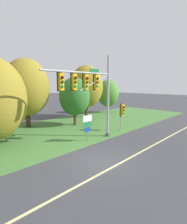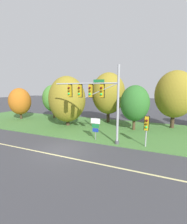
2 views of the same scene
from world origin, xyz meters
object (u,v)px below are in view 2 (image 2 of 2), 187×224
object	(u,v)px
pedestrian_signal_near_kerb	(146,125)
tree_nearest_road	(20,101)
tree_left_of_mast	(53,98)
tree_tall_centre	(135,103)
traffic_signal_mast	(95,96)
tree_mid_verge	(108,94)
tree_right_far	(175,94)
route_sign_post	(95,126)
tree_behind_signpost	(67,99)

from	to	relation	value
pedestrian_signal_near_kerb	tree_nearest_road	size ratio (longest dim) A/B	0.54
tree_left_of_mast	tree_tall_centre	size ratio (longest dim) A/B	1.04
traffic_signal_mast	tree_left_of_mast	distance (m)	14.40
tree_tall_centre	pedestrian_signal_near_kerb	bearing A→B (deg)	-72.16
tree_mid_verge	tree_right_far	distance (m)	9.11
traffic_signal_mast	tree_nearest_road	bearing A→B (deg)	161.78
pedestrian_signal_near_kerb	traffic_signal_mast	bearing A→B (deg)	-177.63
tree_left_of_mast	tree_right_far	bearing A→B (deg)	0.79
pedestrian_signal_near_kerb	tree_nearest_road	world-z (taller)	tree_nearest_road
tree_nearest_road	tree_mid_verge	world-z (taller)	tree_mid_verge
route_sign_post	tree_mid_verge	bearing A→B (deg)	98.46
route_sign_post	tree_nearest_road	distance (m)	17.01
tree_right_far	route_sign_post	bearing A→B (deg)	-132.79
tree_left_of_mast	tree_tall_centre	bearing A→B (deg)	-10.45
tree_left_of_mast	tree_behind_signpost	world-z (taller)	tree_behind_signpost
route_sign_post	pedestrian_signal_near_kerb	bearing A→B (deg)	-1.12
tree_behind_signpost	tree_mid_verge	bearing A→B (deg)	41.91
tree_tall_centre	tree_mid_verge	bearing A→B (deg)	145.20
tree_mid_verge	tree_right_far	size ratio (longest dim) A/B	1.01
tree_left_of_mast	tree_tall_centre	distance (m)	14.87
tree_left_of_mast	tree_right_far	world-z (taller)	tree_right_far
route_sign_post	tree_behind_signpost	distance (m)	7.76
route_sign_post	tree_tall_centre	xyz separation A→B (m)	(3.15, 5.50, 1.95)
route_sign_post	tree_tall_centre	size ratio (longest dim) A/B	0.41
tree_left_of_mast	pedestrian_signal_near_kerb	bearing A→B (deg)	-26.78
route_sign_post	tree_behind_signpost	bearing A→B (deg)	144.71
tree_nearest_road	tree_left_of_mast	bearing A→B (deg)	33.73
tree_tall_centre	tree_right_far	distance (m)	5.64
route_sign_post	tree_mid_verge	xyz separation A→B (m)	(-1.27, 8.57, 3.03)
tree_tall_centre	traffic_signal_mast	bearing A→B (deg)	-117.69
tree_left_of_mast	tree_mid_verge	distance (m)	10.25
pedestrian_signal_near_kerb	tree_tall_centre	world-z (taller)	tree_tall_centre
pedestrian_signal_near_kerb	tree_mid_verge	world-z (taller)	tree_mid_verge
route_sign_post	tree_tall_centre	bearing A→B (deg)	60.17
tree_mid_verge	tree_tall_centre	world-z (taller)	tree_mid_verge
pedestrian_signal_near_kerb	tree_mid_verge	xyz separation A→B (m)	(-6.23, 8.67, 2.46)
pedestrian_signal_near_kerb	route_sign_post	bearing A→B (deg)	178.88
tree_nearest_road	tree_left_of_mast	distance (m)	5.66
traffic_signal_mast	tree_nearest_road	world-z (taller)	traffic_signal_mast
tree_nearest_road	tree_tall_centre	distance (m)	19.32
tree_tall_centre	tree_right_far	world-z (taller)	tree_right_far
tree_behind_signpost	tree_mid_verge	world-z (taller)	tree_mid_verge
tree_nearest_road	tree_left_of_mast	xyz separation A→B (m)	(4.69, 3.13, 0.45)
traffic_signal_mast	tree_mid_verge	xyz separation A→B (m)	(-1.39, 8.87, -0.06)
pedestrian_signal_near_kerb	tree_left_of_mast	xyz separation A→B (m)	(-16.42, 8.29, 1.48)
pedestrian_signal_near_kerb	tree_left_of_mast	bearing A→B (deg)	153.22
pedestrian_signal_near_kerb	tree_behind_signpost	world-z (taller)	tree_behind_signpost
tree_nearest_road	tree_left_of_mast	world-z (taller)	tree_left_of_mast
tree_tall_centre	tree_behind_signpost	bearing A→B (deg)	-172.50
route_sign_post	tree_right_far	distance (m)	11.92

